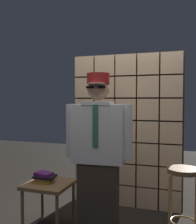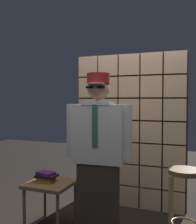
{
  "view_description": "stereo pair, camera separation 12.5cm",
  "coord_description": "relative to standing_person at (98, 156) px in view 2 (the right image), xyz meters",
  "views": [
    {
      "loc": [
        0.84,
        -2.38,
        1.52
      ],
      "look_at": [
        -0.05,
        0.26,
        1.4
      ],
      "focal_mm": 42.94,
      "sensor_mm": 36.0,
      "label": 1
    },
    {
      "loc": [
        0.96,
        -2.34,
        1.52
      ],
      "look_at": [
        -0.05,
        0.26,
        1.4
      ],
      "focal_mm": 42.94,
      "sensor_mm": 36.0,
      "label": 2
    }
  ],
  "objects": [
    {
      "name": "standing_person",
      "position": [
        0.0,
        0.0,
        0.0
      ],
      "size": [
        0.72,
        0.32,
        1.8
      ],
      "rotation": [
        0.0,
        0.0,
        0.08
      ],
      "color": "#382D23",
      "rests_on": "ground"
    },
    {
      "name": "glass_block_wall",
      "position": [
        0.05,
        1.1,
        0.14
      ],
      "size": [
        1.58,
        0.1,
        2.21
      ],
      "color": "#E0B78C",
      "rests_on": "ground"
    },
    {
      "name": "side_table",
      "position": [
        -0.66,
        0.13,
        -0.47
      ],
      "size": [
        0.52,
        0.52,
        0.54
      ],
      "color": "brown",
      "rests_on": "ground"
    },
    {
      "name": "bar_stool",
      "position": [
        0.86,
        0.26,
        -0.34
      ],
      "size": [
        0.34,
        0.34,
        0.81
      ],
      "color": "brown",
      "rests_on": "ground"
    },
    {
      "name": "book_stack",
      "position": [
        -0.72,
        0.12,
        -0.34
      ],
      "size": [
        0.26,
        0.2,
        0.12
      ],
      "color": "olive",
      "rests_on": "side_table"
    }
  ]
}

